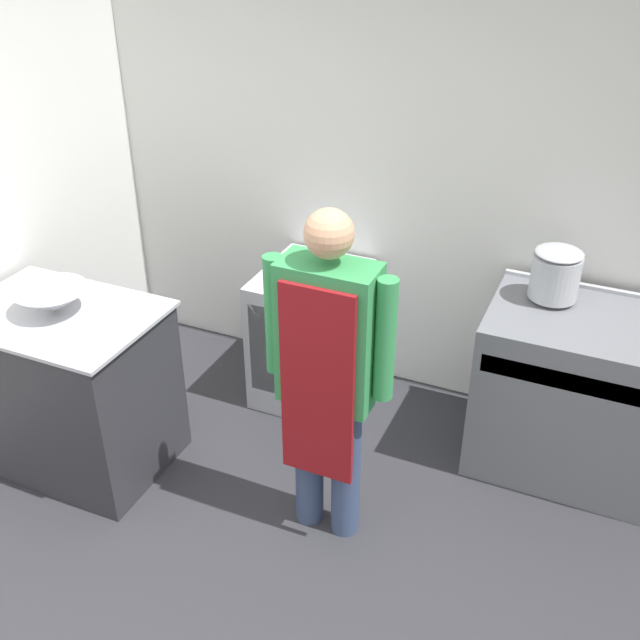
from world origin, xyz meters
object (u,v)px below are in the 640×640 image
at_px(stock_pot, 556,273).
at_px(person_cook, 327,366).
at_px(mixing_bowl, 52,300).
at_px(stove, 578,394).
at_px(fridge_unit, 311,334).

bearing_deg(stock_pot, person_cook, -126.38).
bearing_deg(mixing_bowl, stock_pot, 27.15).
bearing_deg(person_cook, stock_pot, 53.62).
bearing_deg(person_cook, stove, 43.08).
relative_size(fridge_unit, person_cook, 0.49).
xyz_separation_m(person_cook, stock_pot, (0.81, 1.10, 0.12)).
relative_size(stove, fridge_unit, 1.23).
height_order(person_cook, mixing_bowl, person_cook).
bearing_deg(person_cook, mixing_bowl, -177.10).
height_order(stove, fridge_unit, stove).
bearing_deg(mixing_bowl, fridge_unit, 49.47).
relative_size(person_cook, stock_pot, 6.24).
bearing_deg(stove, fridge_unit, 178.50).
relative_size(person_cook, mixing_bowl, 4.62).
bearing_deg(mixing_bowl, stove, 22.59).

